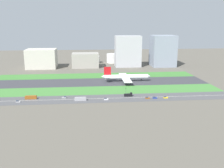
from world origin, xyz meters
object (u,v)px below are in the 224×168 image
airliner (125,77)px  fuel_tank_east (130,59)px  car_2 (64,97)px  bus_1 (31,97)px  car_5 (147,98)px  hangar_building (85,60)px  car_4 (155,98)px  bus_0 (80,99)px  terminal_building (42,59)px  cargo_warehouse (163,51)px  car_3 (18,101)px  truck_0 (128,95)px  car_6 (165,97)px  traffic_light (126,90)px  car_1 (106,99)px  office_tower (128,51)px  fuel_tank_west (93,59)px  fuel_tank_centre (113,58)px

airliner → fuel_tank_east: (32.31, 159.00, 0.58)m
car_2 → bus_1: 33.38m
car_5 → hangar_building: 202.60m
car_4 → car_5: same height
bus_0 → car_4: size_ratio=2.64×
terminal_building → cargo_warehouse: bearing=0.0°
car_4 → car_3: size_ratio=1.00×
car_3 → bus_1: bus_1 is taller
cargo_warehouse → bus_0: bearing=-125.9°
truck_0 → car_6: truck_0 is taller
car_4 → traffic_light: (-26.98, 17.99, 3.37)m
car_3 → hangar_building: bearing=-108.4°
traffic_light → hangar_building: 179.72m
car_1 → terminal_building: 214.76m
car_3 → car_2: bearing=-167.0°
car_3 → bus_1: 14.25m
fuel_tank_east → office_tower: bearing=-104.1°
bus_0 → traffic_light: (47.96, 17.99, 2.47)m
car_4 → terminal_building: size_ratio=0.09×
terminal_building → fuel_tank_west: terminal_building is taller
hangar_building → fuel_tank_east: size_ratio=2.36×
airliner → car_1: 84.08m
airliner → fuel_tank_east: airliner is taller
car_1 → bus_0: bearing=0.0°
car_4 → cargo_warehouse: 204.10m
bus_0 → office_tower: (77.23, 192.00, 24.75)m
truck_0 → car_5: truck_0 is taller
cargo_warehouse → fuel_tank_west: size_ratio=2.23×
airliner → cargo_warehouse: 142.46m
terminal_building → hangar_building: (73.44, 0.00, -3.77)m
fuel_tank_west → car_6: bearing=-73.9°
airliner → car_3: (-116.35, -78.00, -5.31)m
airliner → cargo_warehouse: size_ratio=1.21×
car_3 → bus_0: bearing=-180.0°
fuel_tank_centre → car_6: bearing=-82.6°
traffic_light → car_5: bearing=-42.8°
airliner → fuel_tank_west: airliner is taller
car_5 → bus_1: size_ratio=0.38×
car_4 → cargo_warehouse: bearing=-108.5°
car_4 → fuel_tank_centre: 237.92m
car_6 → bus_1: bearing=-4.2°
fuel_tank_west → fuel_tank_east: (70.63, 0.00, 0.16)m
car_5 → truck_0: bearing=-29.2°
bus_0 → bus_1: bearing=-11.3°
car_4 → traffic_light: size_ratio=0.61×
cargo_warehouse → fuel_tank_east: cargo_warehouse is taller
truck_0 → car_5: bearing=-29.2°
car_6 → bus_0: 86.26m
car_1 → fuel_tank_east: 245.37m
bus_1 → car_6: bearing=-4.2°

